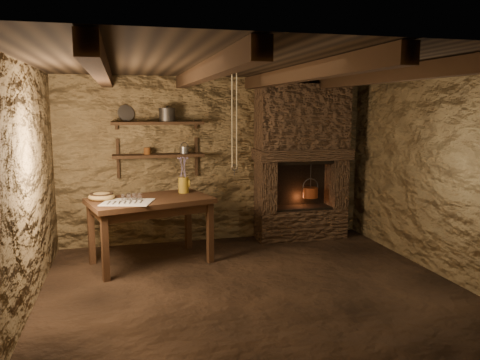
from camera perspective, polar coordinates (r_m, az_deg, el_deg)
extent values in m
plane|color=black|center=(5.28, 1.52, -12.96)|extent=(4.50, 4.50, 0.00)
cube|color=#4A3922|center=(6.89, -2.92, 2.47)|extent=(4.50, 0.04, 2.40)
cube|color=#4A3922|center=(3.12, 11.59, -5.41)|extent=(4.50, 0.04, 2.40)
cube|color=#4A3922|center=(4.87, -24.84, -0.96)|extent=(0.04, 4.00, 2.40)
cube|color=#4A3922|center=(5.97, 22.85, 0.82)|extent=(0.04, 4.00, 2.40)
cube|color=black|center=(4.92, 1.64, 13.96)|extent=(4.50, 4.00, 0.04)
cube|color=black|center=(4.74, -16.57, 12.72)|extent=(0.14, 3.95, 0.16)
cube|color=black|center=(4.81, -4.27, 12.99)|extent=(0.14, 3.95, 0.16)
cube|color=black|center=(5.08, 7.21, 12.72)|extent=(0.14, 3.95, 0.16)
cube|color=black|center=(5.51, 17.16, 12.08)|extent=(0.14, 3.95, 0.16)
cube|color=black|center=(6.61, -9.91, 2.96)|extent=(1.25, 0.30, 0.04)
cube|color=black|center=(6.58, -10.01, 6.86)|extent=(1.25, 0.30, 0.04)
cube|color=#322219|center=(7.19, 7.37, -5.22)|extent=(1.35, 0.45, 0.45)
cube|color=#322219|center=(6.89, 3.11, -0.69)|extent=(0.23, 0.45, 0.75)
cube|color=#322219|center=(7.29, 11.58, -0.32)|extent=(0.23, 0.45, 0.75)
cube|color=#322219|center=(6.98, 7.63, 3.15)|extent=(1.43, 0.51, 0.16)
cube|color=#322219|center=(6.98, 7.63, 7.67)|extent=(1.35, 0.45, 0.94)
cube|color=black|center=(7.25, 6.90, -0.26)|extent=(0.90, 0.06, 0.75)
cube|color=black|center=(5.95, -10.91, -2.50)|extent=(1.64, 1.21, 0.06)
cube|color=black|center=(5.97, -10.89, -3.39)|extent=(1.49, 1.05, 0.10)
cube|color=silver|center=(5.74, -13.55, -2.64)|extent=(0.67, 0.60, 0.01)
cylinder|color=olive|center=(6.25, -6.90, -0.60)|extent=(0.14, 0.14, 0.21)
torus|color=olive|center=(6.25, -6.25, -0.38)|extent=(0.02, 0.12, 0.12)
ellipsoid|color=olive|center=(5.99, -16.51, -1.96)|extent=(0.41, 0.41, 0.11)
cylinder|color=#302D2A|center=(6.59, -8.87, 7.78)|extent=(0.28, 0.28, 0.17)
cylinder|color=gray|center=(6.66, -13.75, 7.92)|extent=(0.25, 0.18, 0.23)
cylinder|color=#562C11|center=(6.60, -11.24, 3.49)|extent=(0.12, 0.12, 0.09)
cylinder|color=maroon|center=(7.10, 8.58, -1.53)|extent=(0.25, 0.25, 0.15)
torus|color=#302D2A|center=(7.08, 8.59, -0.78)|extent=(0.25, 0.02, 0.25)
cylinder|color=#302D2A|center=(7.06, 8.62, 0.41)|extent=(0.01, 0.01, 0.44)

